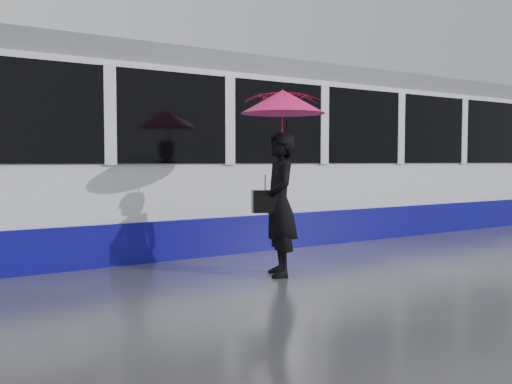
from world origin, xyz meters
TOP-DOWN VIEW (x-y plane):
  - ground at (0.00, 0.00)m, footprint 90.00×90.00m
  - rails at (0.00, 2.50)m, footprint 34.00×1.51m
  - tram at (1.94, 2.50)m, footprint 26.00×2.56m
  - woman at (1.10, -0.61)m, footprint 0.69×0.82m
  - umbrella at (1.15, -0.61)m, footprint 1.47×1.47m
  - handbag at (0.88, -0.59)m, footprint 0.37×0.27m

SIDE VIEW (x-z plane):
  - ground at x=0.00m, z-range 0.00..0.00m
  - rails at x=0.00m, z-range 0.00..0.02m
  - woman at x=1.10m, z-range 0.00..1.92m
  - handbag at x=0.88m, z-range 0.77..1.25m
  - tram at x=1.94m, z-range -0.04..3.31m
  - umbrella at x=1.15m, z-range 1.46..2.75m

